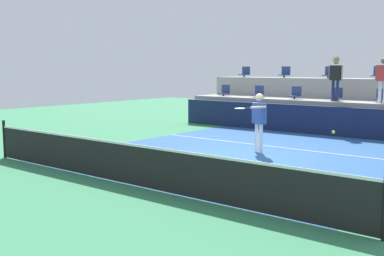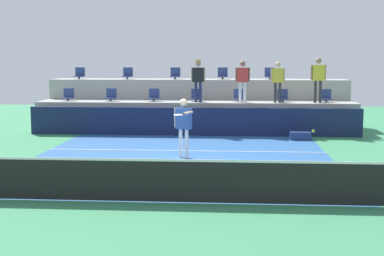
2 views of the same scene
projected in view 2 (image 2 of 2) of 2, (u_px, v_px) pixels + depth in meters
The scene contains 27 objects.
ground_plane at pixel (178, 165), 14.99m from camera, with size 40.00×40.00×0.00m, color #388456.
court_inner_paint at pixel (181, 159), 15.98m from camera, with size 9.00×10.00×0.01m, color #285693.
court_service_line at pixel (185, 151), 17.36m from camera, with size 9.00×0.06×0.00m, color white.
tennis_net at pixel (159, 179), 10.97m from camera, with size 10.48×0.08×1.07m.
sponsor_backboard at pixel (193, 122), 20.85m from camera, with size 13.00×0.16×1.10m, color #141E42.
seating_tier_lower at pixel (196, 116), 22.13m from camera, with size 13.00×1.80×1.25m, color #9E9E99.
seating_tier_upper at pixel (198, 103), 23.86m from camera, with size 13.00×1.80×2.10m, color #9E9E99.
stadium_chair_lower_far_left at pixel (68, 96), 22.35m from camera, with size 0.44×0.40×0.52m.
stadium_chair_lower_left at pixel (111, 96), 22.22m from camera, with size 0.44×0.40×0.52m.
stadium_chair_lower_mid_left at pixel (154, 96), 22.09m from camera, with size 0.44×0.40×0.52m.
stadium_chair_lower_center at pixel (196, 96), 21.96m from camera, with size 0.44×0.40×0.52m.
stadium_chair_lower_mid_right at pixel (239, 96), 21.83m from camera, with size 0.44×0.40×0.52m.
stadium_chair_lower_right at pixel (283, 97), 21.70m from camera, with size 0.44×0.40×0.52m.
stadium_chair_lower_far_right at pixel (326, 97), 21.57m from camera, with size 0.44×0.40×0.52m.
stadium_chair_upper_far_left at pixel (80, 74), 24.03m from camera, with size 0.44×0.40×0.52m.
stadium_chair_upper_left at pixel (128, 74), 23.87m from camera, with size 0.44×0.40×0.52m.
stadium_chair_upper_mid_left at pixel (175, 74), 23.71m from camera, with size 0.44×0.40×0.52m.
stadium_chair_upper_mid_right at pixel (223, 74), 23.56m from camera, with size 0.44×0.40×0.52m.
stadium_chair_upper_right at pixel (270, 75), 23.40m from camera, with size 0.44×0.40×0.52m.
stadium_chair_upper_far_right at pixel (320, 75), 23.24m from camera, with size 0.44×0.40×0.52m.
tennis_player at pixel (183, 122), 15.98m from camera, with size 0.59×1.33×1.79m.
spectator_with_hat at pixel (198, 76), 21.47m from camera, with size 0.59×0.43×1.72m.
spectator_in_white at pixel (243, 78), 21.34m from camera, with size 0.59×0.24×1.66m.
spectator_in_grey at pixel (278, 78), 21.24m from camera, with size 0.58×0.24×1.63m.
spectator_leaning_on_rail at pixel (318, 75), 21.11m from camera, with size 0.62×0.26×1.79m.
tennis_ball at pixel (313, 131), 12.93m from camera, with size 0.07×0.07×0.07m.
equipment_bag at pixel (300, 136), 19.71m from camera, with size 0.76×0.28×0.30m, color navy.
Camera 2 is at (1.48, -14.67, 2.92)m, focal length 49.90 mm.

